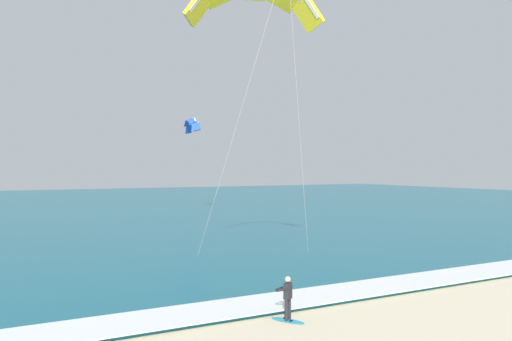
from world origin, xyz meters
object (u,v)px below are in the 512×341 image
object	(u,v)px
kitesurfer	(287,296)
kite_primary	(253,0)
kite_distant	(191,124)
surfboard	(288,320)

from	to	relation	value
kitesurfer	kite_primary	size ratio (longest dim) A/B	0.12
kitesurfer	kite_distant	distance (m)	44.13
kitesurfer	kite_distant	bearing A→B (deg)	73.82
kite_distant	kite_primary	bearing A→B (deg)	-105.68
surfboard	kite_primary	world-z (taller)	kite_primary
kite_primary	kite_distant	distance (m)	35.33
kite_distant	kitesurfer	bearing A→B (deg)	-106.18
kite_primary	kite_distant	bearing A→B (deg)	74.32
surfboard	kite_primary	distance (m)	16.53
surfboard	kitesurfer	xyz separation A→B (m)	(-0.01, 0.02, 0.91)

